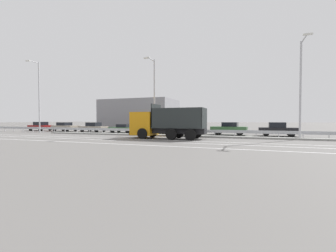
{
  "coord_description": "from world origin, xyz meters",
  "views": [
    {
      "loc": [
        8.94,
        -21.12,
        1.86
      ],
      "look_at": [
        0.64,
        1.16,
        1.2
      ],
      "focal_mm": 24.0,
      "sensor_mm": 36.0,
      "label": 1
    }
  ],
  "objects_px": {
    "parked_car_6": "(229,129)",
    "median_road_sign": "(138,125)",
    "parked_car_2": "(93,127)",
    "dump_truck": "(159,125)",
    "parked_car_5": "(189,129)",
    "street_lamp_1": "(154,94)",
    "parked_car_4": "(153,128)",
    "parked_car_1": "(65,127)",
    "street_lamp_0": "(38,94)",
    "parked_car_0": "(40,126)",
    "parked_car_3": "(123,128)",
    "parked_car_7": "(278,129)",
    "street_lamp_2": "(301,85)"
  },
  "relations": [
    {
      "from": "dump_truck",
      "to": "median_road_sign",
      "type": "height_order",
      "value": "dump_truck"
    },
    {
      "from": "parked_car_0",
      "to": "parked_car_3",
      "type": "height_order",
      "value": "parked_car_0"
    },
    {
      "from": "dump_truck",
      "to": "parked_car_1",
      "type": "distance_m",
      "value": 21.06
    },
    {
      "from": "parked_car_1",
      "to": "parked_car_3",
      "type": "height_order",
      "value": "parked_car_1"
    },
    {
      "from": "median_road_sign",
      "to": "parked_car_3",
      "type": "distance_m",
      "value": 6.54
    },
    {
      "from": "parked_car_3",
      "to": "parked_car_6",
      "type": "bearing_deg",
      "value": -91.34
    },
    {
      "from": "parked_car_3",
      "to": "parked_car_6",
      "type": "relative_size",
      "value": 0.91
    },
    {
      "from": "street_lamp_2",
      "to": "parked_car_0",
      "type": "distance_m",
      "value": 38.38
    },
    {
      "from": "parked_car_3",
      "to": "parked_car_6",
      "type": "xyz_separation_m",
      "value": [
        14.86,
        0.26,
        0.14
      ]
    },
    {
      "from": "dump_truck",
      "to": "street_lamp_1",
      "type": "distance_m",
      "value": 4.72
    },
    {
      "from": "parked_car_0",
      "to": "parked_car_7",
      "type": "bearing_deg",
      "value": -87.28
    },
    {
      "from": "street_lamp_0",
      "to": "street_lamp_2",
      "type": "xyz_separation_m",
      "value": [
        32.62,
        0.18,
        -0.38
      ]
    },
    {
      "from": "street_lamp_2",
      "to": "parked_car_2",
      "type": "height_order",
      "value": "street_lamp_2"
    },
    {
      "from": "street_lamp_0",
      "to": "parked_car_1",
      "type": "relative_size",
      "value": 2.23
    },
    {
      "from": "street_lamp_2",
      "to": "parked_car_0",
      "type": "height_order",
      "value": "street_lamp_2"
    },
    {
      "from": "street_lamp_0",
      "to": "dump_truck",
      "type": "bearing_deg",
      "value": -7.74
    },
    {
      "from": "median_road_sign",
      "to": "parked_car_5",
      "type": "relative_size",
      "value": 0.6
    },
    {
      "from": "parked_car_6",
      "to": "median_road_sign",
      "type": "bearing_deg",
      "value": 118.92
    },
    {
      "from": "street_lamp_0",
      "to": "parked_car_4",
      "type": "relative_size",
      "value": 2.19
    },
    {
      "from": "parked_car_2",
      "to": "parked_car_5",
      "type": "distance_m",
      "value": 15.38
    },
    {
      "from": "dump_truck",
      "to": "parked_car_0",
      "type": "height_order",
      "value": "dump_truck"
    },
    {
      "from": "street_lamp_0",
      "to": "parked_car_5",
      "type": "height_order",
      "value": "street_lamp_0"
    },
    {
      "from": "parked_car_5",
      "to": "parked_car_0",
      "type": "bearing_deg",
      "value": 90.29
    },
    {
      "from": "parked_car_0",
      "to": "parked_car_5",
      "type": "distance_m",
      "value": 26.08
    },
    {
      "from": "street_lamp_2",
      "to": "parked_car_4",
      "type": "relative_size",
      "value": 1.99
    },
    {
      "from": "street_lamp_1",
      "to": "parked_car_7",
      "type": "bearing_deg",
      "value": 18.97
    },
    {
      "from": "parked_car_1",
      "to": "parked_car_7",
      "type": "bearing_deg",
      "value": 92.86
    },
    {
      "from": "street_lamp_1",
      "to": "parked_car_4",
      "type": "distance_m",
      "value": 6.2
    },
    {
      "from": "parked_car_2",
      "to": "parked_car_6",
      "type": "height_order",
      "value": "parked_car_6"
    },
    {
      "from": "parked_car_2",
      "to": "parked_car_7",
      "type": "bearing_deg",
      "value": -87.38
    },
    {
      "from": "street_lamp_1",
      "to": "street_lamp_2",
      "type": "distance_m",
      "value": 14.72
    },
    {
      "from": "street_lamp_0",
      "to": "parked_car_0",
      "type": "height_order",
      "value": "street_lamp_0"
    },
    {
      "from": "parked_car_2",
      "to": "dump_truck",
      "type": "bearing_deg",
      "value": -114.8
    },
    {
      "from": "parked_car_1",
      "to": "parked_car_4",
      "type": "relative_size",
      "value": 0.98
    },
    {
      "from": "street_lamp_1",
      "to": "parked_car_6",
      "type": "distance_m",
      "value": 10.15
    },
    {
      "from": "street_lamp_0",
      "to": "parked_car_7",
      "type": "height_order",
      "value": "street_lamp_0"
    },
    {
      "from": "median_road_sign",
      "to": "parked_car_3",
      "type": "bearing_deg",
      "value": 137.47
    },
    {
      "from": "street_lamp_1",
      "to": "parked_car_5",
      "type": "distance_m",
      "value": 6.71
    },
    {
      "from": "parked_car_1",
      "to": "street_lamp_0",
      "type": "bearing_deg",
      "value": 4.09
    },
    {
      "from": "dump_truck",
      "to": "street_lamp_0",
      "type": "bearing_deg",
      "value": 82.23
    },
    {
      "from": "street_lamp_2",
      "to": "parked_car_5",
      "type": "height_order",
      "value": "street_lamp_2"
    },
    {
      "from": "parked_car_2",
      "to": "parked_car_6",
      "type": "distance_m",
      "value": 20.37
    },
    {
      "from": "street_lamp_1",
      "to": "parked_car_5",
      "type": "height_order",
      "value": "street_lamp_1"
    },
    {
      "from": "parked_car_2",
      "to": "parked_car_3",
      "type": "relative_size",
      "value": 1.15
    },
    {
      "from": "street_lamp_1",
      "to": "parked_car_1",
      "type": "height_order",
      "value": "street_lamp_1"
    },
    {
      "from": "street_lamp_2",
      "to": "parked_car_0",
      "type": "xyz_separation_m",
      "value": [
        -37.87,
        4.45,
        -4.34
      ]
    },
    {
      "from": "parked_car_7",
      "to": "parked_car_0",
      "type": "bearing_deg",
      "value": -89.66
    },
    {
      "from": "street_lamp_0",
      "to": "median_road_sign",
      "type": "bearing_deg",
      "value": 0.92
    },
    {
      "from": "parked_car_0",
      "to": "median_road_sign",
      "type": "bearing_deg",
      "value": -98.97
    },
    {
      "from": "parked_car_4",
      "to": "parked_car_1",
      "type": "bearing_deg",
      "value": -90.52
    }
  ]
}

